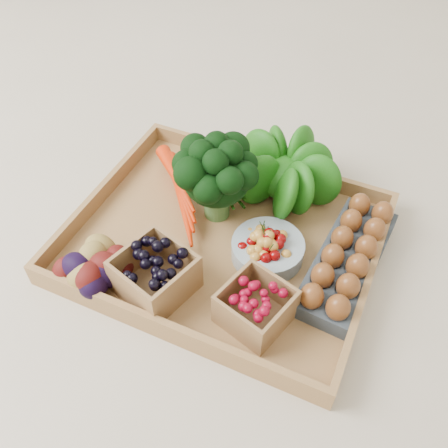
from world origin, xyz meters
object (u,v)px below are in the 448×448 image
at_px(egg_carton, 347,262).
at_px(tray, 224,243).
at_px(broccoli, 217,190).
at_px(cherry_bowl, 268,249).

bearing_deg(egg_carton, tray, -167.55).
bearing_deg(broccoli, tray, -54.10).
height_order(broccoli, egg_carton, broccoli).
xyz_separation_m(tray, cherry_bowl, (0.09, -0.00, 0.02)).
bearing_deg(broccoli, egg_carton, -5.60).
bearing_deg(tray, egg_carton, 7.91).
relative_size(broccoli, egg_carton, 0.58).
bearing_deg(cherry_bowl, egg_carton, 13.20).
relative_size(tray, broccoli, 3.35).
bearing_deg(cherry_bowl, tray, 179.30).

